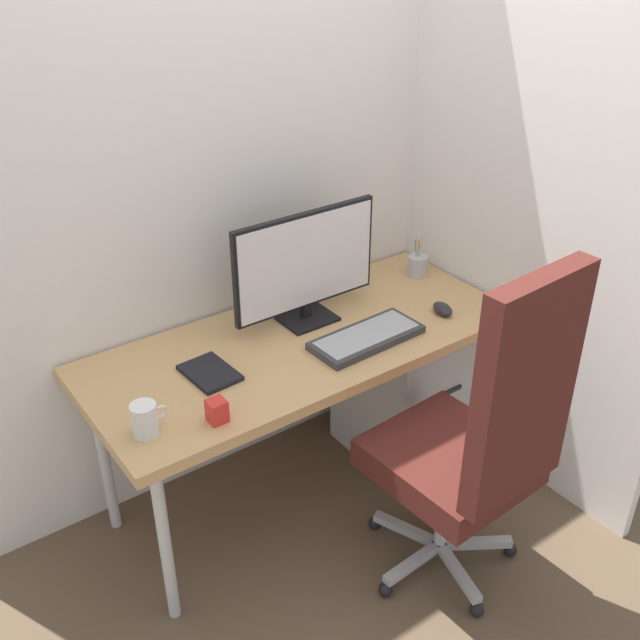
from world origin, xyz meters
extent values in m
plane|color=brown|center=(0.00, 0.00, 0.00)|extent=(8.00, 8.00, 0.00)
cube|color=white|center=(0.00, 0.37, 1.40)|extent=(2.50, 0.04, 2.80)
cube|color=white|center=(0.82, -0.13, 1.40)|extent=(0.04, 1.59, 2.80)
cube|color=tan|center=(0.00, 0.00, 0.68)|extent=(1.58, 0.67, 0.04)
cylinder|color=silver|center=(-0.70, -0.25, 0.33)|extent=(0.04, 0.04, 0.66)
cylinder|color=silver|center=(0.70, -0.25, 0.33)|extent=(0.04, 0.04, 0.66)
cylinder|color=silver|center=(-0.70, 0.25, 0.33)|extent=(0.04, 0.04, 0.66)
cylinder|color=silver|center=(0.70, 0.25, 0.33)|extent=(0.04, 0.04, 0.66)
sphere|color=black|center=(-0.08, -0.60, 0.03)|extent=(0.05, 0.05, 0.05)
cube|color=#B2B5BA|center=(0.05, -0.60, 0.07)|extent=(0.26, 0.05, 0.03)
sphere|color=black|center=(0.11, -0.84, 0.03)|extent=(0.05, 0.05, 0.05)
cube|color=#B2B5BA|center=(0.15, -0.72, 0.07)|extent=(0.10, 0.26, 0.03)
sphere|color=black|center=(0.40, -0.73, 0.03)|extent=(0.05, 0.05, 0.05)
cube|color=#B2B5BA|center=(0.29, -0.66, 0.07)|extent=(0.24, 0.17, 0.03)
sphere|color=black|center=(0.38, -0.42, 0.03)|extent=(0.05, 0.05, 0.05)
cube|color=#B2B5BA|center=(0.28, -0.51, 0.07)|extent=(0.23, 0.19, 0.03)
sphere|color=black|center=(0.08, -0.34, 0.03)|extent=(0.05, 0.05, 0.05)
cube|color=#B2B5BA|center=(0.13, -0.47, 0.07)|extent=(0.13, 0.26, 0.03)
cylinder|color=#B2B5BA|center=(0.18, -0.59, 0.24)|extent=(0.04, 0.04, 0.32)
cube|color=#4C1E19|center=(0.18, -0.59, 0.45)|extent=(0.47, 0.51, 0.10)
cube|color=#4C1E19|center=(0.19, -0.83, 0.87)|extent=(0.41, 0.09, 0.73)
cube|color=silver|center=(0.47, -0.03, 0.29)|extent=(0.38, 0.46, 0.59)
cube|color=#262628|center=(0.47, -0.26, 0.41)|extent=(0.19, 0.01, 0.02)
cube|color=black|center=(0.09, 0.10, 0.71)|extent=(0.20, 0.16, 0.01)
cube|color=black|center=(0.09, 0.11, 0.74)|extent=(0.04, 0.02, 0.06)
cube|color=black|center=(0.09, 0.11, 0.94)|extent=(0.59, 0.02, 0.36)
cube|color=silver|center=(0.09, 0.10, 0.94)|extent=(0.57, 0.01, 0.34)
cube|color=#333338|center=(0.18, -0.14, 0.72)|extent=(0.42, 0.19, 0.03)
cube|color=#9EA0A5|center=(0.18, -0.14, 0.73)|extent=(0.39, 0.15, 0.00)
ellipsoid|color=black|center=(0.53, -0.16, 0.72)|extent=(0.08, 0.11, 0.04)
cylinder|color=#B2B5BA|center=(0.67, 0.14, 0.74)|extent=(0.08, 0.08, 0.09)
cylinder|color=#B2B5BA|center=(0.67, 0.14, 0.81)|extent=(0.03, 0.01, 0.13)
cylinder|color=#B2B5BA|center=(0.68, 0.14, 0.81)|extent=(0.03, 0.01, 0.13)
torus|color=orange|center=(0.67, 0.14, 0.75)|extent=(0.03, 0.03, 0.01)
cylinder|color=#337FD8|center=(0.68, 0.15, 0.79)|extent=(0.02, 0.01, 0.13)
cylinder|color=orange|center=(0.69, 0.15, 0.79)|extent=(0.02, 0.01, 0.13)
cube|color=black|center=(-0.38, -0.01, 0.71)|extent=(0.15, 0.21, 0.02)
cylinder|color=white|center=(-0.68, -0.17, 0.75)|extent=(0.08, 0.08, 0.11)
torus|color=white|center=(-0.63, -0.17, 0.76)|extent=(0.05, 0.01, 0.05)
cube|color=red|center=(-0.48, -0.24, 0.74)|extent=(0.06, 0.06, 0.07)
camera|label=1|loc=(-1.29, -1.89, 2.10)|focal=41.97mm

